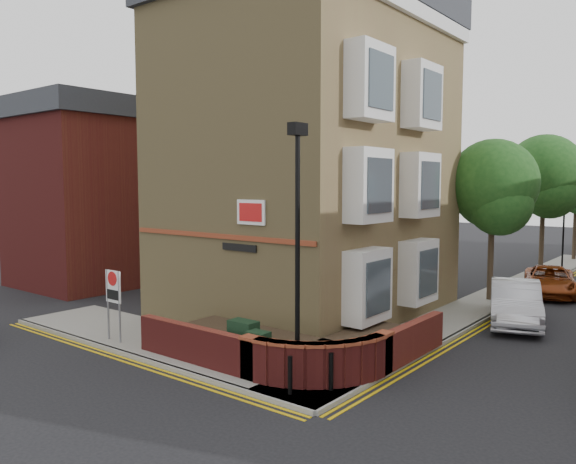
% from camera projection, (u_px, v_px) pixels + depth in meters
% --- Properties ---
extents(ground, '(120.00, 120.00, 0.00)m').
position_uv_depth(ground, '(217.00, 385.00, 13.92)').
color(ground, black).
rests_on(ground, ground).
extents(pavement_corner, '(13.00, 3.00, 0.12)m').
position_uv_depth(pavement_corner, '(172.00, 344.00, 17.25)').
color(pavement_corner, gray).
rests_on(pavement_corner, ground).
extents(pavement_main, '(2.00, 32.00, 0.12)m').
position_uv_depth(pavement_main, '(504.00, 293.00, 25.17)').
color(pavement_main, gray).
rests_on(pavement_main, ground).
extents(kerb_side, '(13.00, 0.15, 0.12)m').
position_uv_depth(kerb_side, '(131.00, 356.00, 16.07)').
color(kerb_side, gray).
rests_on(kerb_side, ground).
extents(kerb_main_near, '(0.15, 32.00, 0.12)m').
position_uv_depth(kerb_main_near, '(528.00, 296.00, 24.56)').
color(kerb_main_near, gray).
rests_on(kerb_main_near, ground).
extents(yellow_lines_side, '(13.00, 0.28, 0.01)m').
position_uv_depth(yellow_lines_side, '(123.00, 360.00, 15.88)').
color(yellow_lines_side, gold).
rests_on(yellow_lines_side, ground).
extents(yellow_lines_main, '(0.28, 32.00, 0.01)m').
position_uv_depth(yellow_lines_main, '(534.00, 298.00, 24.41)').
color(yellow_lines_main, gold).
rests_on(yellow_lines_main, ground).
extents(corner_building, '(8.95, 10.40, 13.60)m').
position_uv_depth(corner_building, '(313.00, 151.00, 21.38)').
color(corner_building, '#9B8552').
rests_on(corner_building, ground).
extents(garden_wall, '(6.80, 6.00, 1.20)m').
position_uv_depth(garden_wall, '(280.00, 360.00, 15.87)').
color(garden_wall, maroon).
rests_on(garden_wall, ground).
extents(lamppost, '(0.25, 0.50, 6.30)m').
position_uv_depth(lamppost, '(298.00, 251.00, 13.57)').
color(lamppost, black).
rests_on(lamppost, pavement_corner).
extents(utility_cabinet_large, '(0.80, 0.45, 1.20)m').
position_uv_depth(utility_cabinet_large, '(243.00, 343.00, 15.05)').
color(utility_cabinet_large, black).
rests_on(utility_cabinet_large, pavement_corner).
extents(utility_cabinet_small, '(0.55, 0.40, 1.10)m').
position_uv_depth(utility_cabinet_small, '(258.00, 353.00, 14.33)').
color(utility_cabinet_small, black).
rests_on(utility_cabinet_small, pavement_corner).
extents(bollard_near, '(0.11, 0.11, 0.90)m').
position_uv_depth(bollard_near, '(290.00, 375.00, 12.94)').
color(bollard_near, black).
rests_on(bollard_near, pavement_corner).
extents(bollard_far, '(0.11, 0.11, 0.90)m').
position_uv_depth(bollard_far, '(331.00, 371.00, 13.20)').
color(bollard_far, black).
rests_on(bollard_far, pavement_corner).
extents(zone_sign, '(0.72, 0.07, 2.20)m').
position_uv_depth(zone_sign, '(113.00, 292.00, 17.25)').
color(zone_sign, slate).
rests_on(zone_sign, pavement_corner).
extents(side_building, '(6.40, 10.40, 9.00)m').
position_uv_depth(side_building, '(123.00, 192.00, 29.04)').
color(side_building, maroon).
rests_on(side_building, ground).
extents(tree_near, '(3.64, 3.65, 6.70)m').
position_uv_depth(tree_near, '(493.00, 190.00, 23.24)').
color(tree_near, '#382B1E').
rests_on(tree_near, pavement_main).
extents(tree_mid, '(4.03, 4.03, 7.42)m').
position_uv_depth(tree_mid, '(544.00, 179.00, 29.45)').
color(tree_mid, '#382B1E').
rests_on(tree_mid, pavement_main).
extents(traffic_light_assembly, '(0.20, 0.16, 4.20)m').
position_uv_depth(traffic_light_assembly, '(564.00, 222.00, 31.72)').
color(traffic_light_assembly, black).
rests_on(traffic_light_assembly, pavement_main).
extents(silver_car_near, '(3.02, 4.92, 1.53)m').
position_uv_depth(silver_car_near, '(515.00, 303.00, 19.84)').
color(silver_car_near, '#BBBCC4').
rests_on(silver_car_near, ground).
extents(red_car_main, '(3.25, 4.98, 1.28)m').
position_uv_depth(red_car_main, '(550.00, 281.00, 25.06)').
color(red_car_main, maroon).
rests_on(red_car_main, ground).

